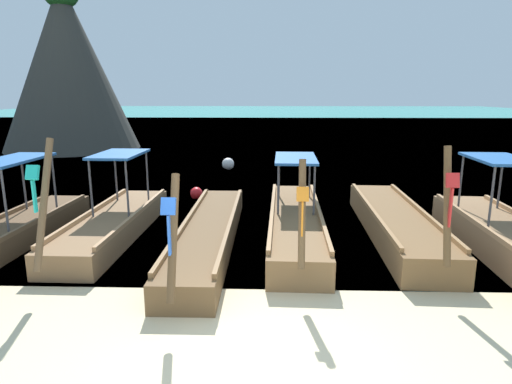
% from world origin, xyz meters
% --- Properties ---
extents(ground, '(120.00, 120.00, 0.00)m').
position_xyz_m(ground, '(0.00, 0.00, 0.00)').
color(ground, beige).
extents(sea_water, '(120.00, 120.00, 0.00)m').
position_xyz_m(sea_water, '(0.00, 62.31, 0.00)').
color(sea_water, '#2DB29E').
rests_on(sea_water, ground).
extents(longtail_boat_turquoise_ribbon, '(1.33, 6.23, 2.66)m').
position_xyz_m(longtail_boat_turquoise_ribbon, '(-3.50, 5.19, 0.34)').
color(longtail_boat_turquoise_ribbon, olive).
rests_on(longtail_boat_turquoise_ribbon, ground).
extents(longtail_boat_blue_ribbon, '(1.12, 7.35, 2.27)m').
position_xyz_m(longtail_boat_blue_ribbon, '(-1.09, 4.62, 0.27)').
color(longtail_boat_blue_ribbon, brown).
rests_on(longtail_boat_blue_ribbon, ground).
extents(longtail_boat_orange_ribbon, '(1.40, 6.71, 2.35)m').
position_xyz_m(longtail_boat_orange_ribbon, '(0.93, 5.36, 0.35)').
color(longtail_boat_orange_ribbon, brown).
rests_on(longtail_boat_orange_ribbon, ground).
extents(longtail_boat_red_ribbon, '(1.47, 6.65, 2.57)m').
position_xyz_m(longtail_boat_red_ribbon, '(3.36, 5.41, 0.32)').
color(longtail_boat_red_ribbon, brown).
rests_on(longtail_boat_red_ribbon, ground).
extents(longtail_boat_green_ribbon, '(1.61, 6.13, 2.82)m').
position_xyz_m(longtail_boat_green_ribbon, '(5.39, 4.22, 0.38)').
color(longtail_boat_green_ribbon, olive).
rests_on(longtail_boat_green_ribbon, ground).
extents(karst_rock, '(8.44, 8.08, 10.49)m').
position_xyz_m(karst_rock, '(-12.30, 22.38, 4.79)').
color(karst_rock, '#383833').
rests_on(karst_rock, ground).
extents(mooring_buoy_near, '(0.55, 0.55, 0.55)m').
position_xyz_m(mooring_buoy_near, '(-1.60, 14.73, 0.28)').
color(mooring_buoy_near, white).
rests_on(mooring_buoy_near, sea_water).
extents(mooring_buoy_far, '(0.41, 0.41, 0.41)m').
position_xyz_m(mooring_buoy_far, '(-2.11, 9.02, 0.21)').
color(mooring_buoy_far, red).
rests_on(mooring_buoy_far, sea_water).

